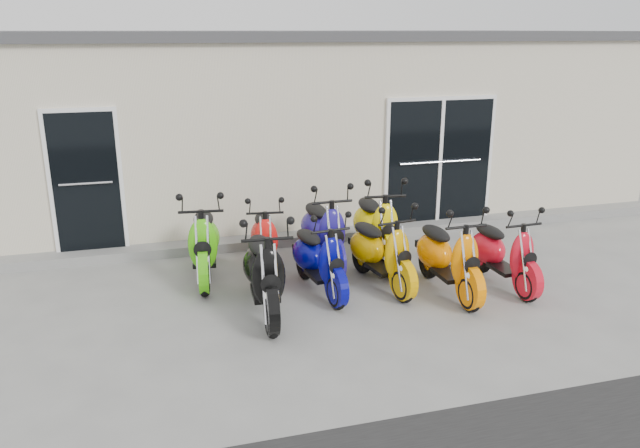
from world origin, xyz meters
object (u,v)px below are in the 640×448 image
at_px(scooter_back_blue, 323,222).
at_px(scooter_back_yellow, 376,217).
at_px(scooter_back_green, 203,232).
at_px(scooter_back_red, 264,230).
at_px(scooter_front_orange_a, 381,242).
at_px(scooter_front_red, 504,244).
at_px(scooter_front_orange_b, 449,247).
at_px(scooter_front_blue, 319,250).
at_px(scooter_front_black, 264,261).

distance_m(scooter_back_blue, scooter_back_yellow, 0.82).
distance_m(scooter_back_green, scooter_back_red, 0.90).
height_order(scooter_back_green, scooter_back_yellow, scooter_back_yellow).
bearing_deg(scooter_back_blue, scooter_front_orange_a, -60.61).
bearing_deg(scooter_back_yellow, scooter_front_red, -40.70).
relative_size(scooter_front_orange_a, scooter_back_blue, 0.93).
distance_m(scooter_front_orange_b, scooter_back_yellow, 1.48).
xyz_separation_m(scooter_back_green, scooter_back_yellow, (2.56, -0.02, 0.02)).
bearing_deg(scooter_back_blue, scooter_back_yellow, -2.11).
xyz_separation_m(scooter_front_blue, scooter_back_red, (-0.53, 1.05, -0.01)).
height_order(scooter_front_red, scooter_back_red, scooter_front_red).
bearing_deg(scooter_front_black, scooter_front_orange_b, 3.01).
xyz_separation_m(scooter_front_red, scooter_back_red, (-3.02, 1.50, -0.01)).
xyz_separation_m(scooter_front_red, scooter_back_blue, (-2.16, 1.39, 0.07)).
height_order(scooter_front_blue, scooter_front_red, scooter_front_blue).
bearing_deg(scooter_back_yellow, scooter_front_orange_b, -65.48).
height_order(scooter_front_black, scooter_front_orange_b, scooter_front_black).
xyz_separation_m(scooter_front_orange_a, scooter_back_yellow, (0.28, 0.92, 0.07)).
xyz_separation_m(scooter_front_orange_a, scooter_front_orange_b, (0.77, -0.46, 0.02)).
relative_size(scooter_front_blue, scooter_back_blue, 0.90).
bearing_deg(scooter_front_black, scooter_back_red, 82.79).
relative_size(scooter_front_orange_a, scooter_front_orange_b, 0.98).
distance_m(scooter_front_black, scooter_back_red, 1.52).
bearing_deg(scooter_front_red, scooter_back_red, 151.03).
distance_m(scooter_front_black, scooter_back_blue, 1.80).
bearing_deg(scooter_back_blue, scooter_back_red, 172.34).
bearing_deg(scooter_back_yellow, scooter_back_blue, -177.14).
xyz_separation_m(scooter_back_green, scooter_back_red, (0.89, 0.12, -0.09)).
height_order(scooter_front_orange_b, scooter_back_green, scooter_back_green).
distance_m(scooter_back_green, scooter_back_blue, 1.75).
relative_size(scooter_front_black, scooter_back_green, 1.01).
height_order(scooter_front_black, scooter_back_yellow, scooter_back_yellow).
bearing_deg(scooter_front_blue, scooter_front_orange_b, -23.76).
height_order(scooter_front_black, scooter_back_blue, scooter_front_black).
height_order(scooter_back_red, scooter_back_yellow, scooter_back_yellow).
bearing_deg(scooter_back_blue, scooter_front_black, -130.10).
relative_size(scooter_front_black, scooter_front_orange_a, 1.09).
bearing_deg(scooter_front_red, scooter_front_orange_b, 178.99).
bearing_deg(scooter_front_orange_a, scooter_front_orange_b, -39.53).
bearing_deg(scooter_front_orange_b, scooter_back_red, 143.93).
distance_m(scooter_front_red, scooter_back_yellow, 1.92).
bearing_deg(scooter_back_blue, scooter_back_green, 179.92).
bearing_deg(scooter_back_red, scooter_front_red, -18.41).
bearing_deg(scooter_front_red, scooter_front_orange_a, 162.28).
xyz_separation_m(scooter_front_black, scooter_back_red, (0.29, 1.49, -0.09)).
bearing_deg(scooter_back_green, scooter_front_orange_a, -15.86).
relative_size(scooter_front_black, scooter_front_red, 1.14).
distance_m(scooter_front_orange_b, scooter_back_green, 3.37).
height_order(scooter_front_orange_b, scooter_back_red, scooter_front_orange_b).
xyz_separation_m(scooter_front_blue, scooter_front_orange_a, (0.87, -0.01, 0.02)).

